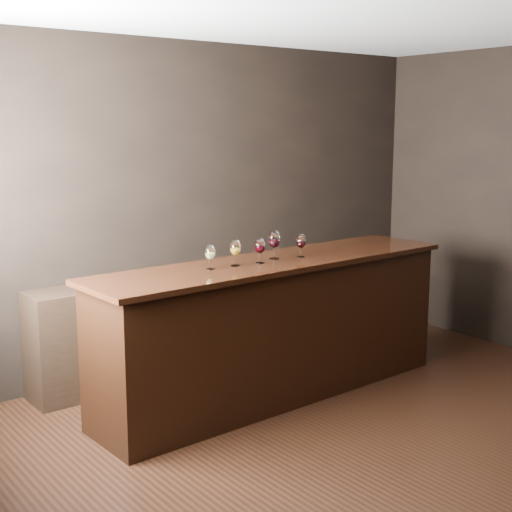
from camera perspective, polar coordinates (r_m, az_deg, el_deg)
ground at (r=5.02m, az=10.23°, el=-14.38°), size 5.00×5.00×0.00m
room_shell at (r=4.48m, az=7.87°, el=6.73°), size 5.02×4.52×2.81m
bar_counter at (r=5.55m, az=1.56°, el=-6.00°), size 3.00×0.76×1.04m
bar_top at (r=5.42m, az=1.59°, el=-0.51°), size 3.11×0.84×0.04m
back_bar_shelf at (r=6.09m, az=-7.04°, el=-5.53°), size 2.36×0.40×0.85m
glass_white at (r=5.05m, az=-3.68°, el=0.21°), size 0.07×0.07×0.17m
glass_amber at (r=5.16m, az=-1.66°, el=0.58°), size 0.08×0.08×0.19m
glass_red_a at (r=5.26m, az=0.31°, el=0.74°), size 0.08×0.08×0.18m
glass_red_b at (r=5.43m, az=1.47°, el=1.27°), size 0.09×0.09×0.21m
glass_red_c at (r=5.52m, az=3.62°, el=1.12°), size 0.07×0.07×0.17m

